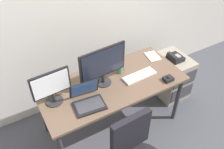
% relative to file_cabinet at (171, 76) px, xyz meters
% --- Properties ---
extents(ground_plane, '(8.00, 8.00, 0.00)m').
position_rel_file_cabinet_xyz_m(ground_plane, '(-1.05, -0.12, -0.31)').
color(ground_plane, '#43444C').
extents(back_wall, '(6.00, 0.10, 2.80)m').
position_rel_file_cabinet_xyz_m(back_wall, '(-1.05, 0.62, 1.09)').
color(back_wall, beige).
rests_on(back_wall, ground).
extents(desk, '(1.66, 0.76, 0.73)m').
position_rel_file_cabinet_xyz_m(desk, '(-1.05, -0.12, 0.35)').
color(desk, brown).
rests_on(desk, ground).
extents(file_cabinet, '(0.42, 0.53, 0.61)m').
position_rel_file_cabinet_xyz_m(file_cabinet, '(0.00, 0.00, 0.00)').
color(file_cabinet, gray).
rests_on(file_cabinet, ground).
extents(desk_phone, '(0.17, 0.20, 0.09)m').
position_rel_file_cabinet_xyz_m(desk_phone, '(-0.01, -0.02, 0.34)').
color(desk_phone, black).
rests_on(desk_phone, file_cabinet).
extents(monitor_main, '(0.55, 0.18, 0.46)m').
position_rel_file_cabinet_xyz_m(monitor_main, '(-1.13, -0.07, 0.69)').
color(monitor_main, '#262628').
rests_on(monitor_main, desk).
extents(monitor_side, '(0.40, 0.18, 0.38)m').
position_rel_file_cabinet_xyz_m(monitor_side, '(-1.71, -0.07, 0.64)').
color(monitor_side, '#262628').
rests_on(monitor_side, desk).
extents(keyboard, '(0.41, 0.15, 0.03)m').
position_rel_file_cabinet_xyz_m(keyboard, '(-0.72, -0.18, 0.44)').
color(keyboard, silver).
rests_on(keyboard, desk).
extents(laptop, '(0.34, 0.32, 0.23)m').
position_rel_file_cabinet_xyz_m(laptop, '(-1.42, -0.26, 0.48)').
color(laptop, black).
rests_on(laptop, desk).
extents(trackball_mouse, '(0.11, 0.09, 0.07)m').
position_rel_file_cabinet_xyz_m(trackball_mouse, '(-0.48, -0.40, 0.45)').
color(trackball_mouse, black).
rests_on(trackball_mouse, desk).
extents(coffee_mug, '(0.09, 0.08, 0.10)m').
position_rel_file_cabinet_xyz_m(coffee_mug, '(-0.88, 0.00, 0.48)').
color(coffee_mug, '#4B834F').
rests_on(coffee_mug, desk).
extents(paper_notepad, '(0.18, 0.23, 0.01)m').
position_rel_file_cabinet_xyz_m(paper_notepad, '(-0.34, 0.06, 0.43)').
color(paper_notepad, white).
rests_on(paper_notepad, desk).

